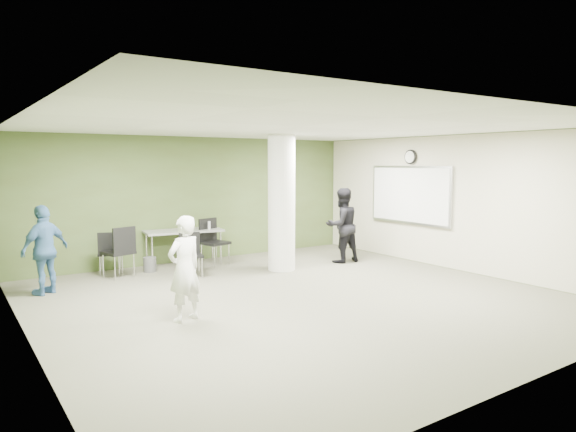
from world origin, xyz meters
TOP-DOWN VIEW (x-y plane):
  - floor at (0.00, 0.00)m, footprint 8.00×8.00m
  - ceiling at (0.00, 0.00)m, footprint 8.00×8.00m
  - wall_back at (0.00, 4.00)m, footprint 8.00×2.80m
  - wall_left at (-4.00, 0.00)m, footprint 0.02×8.00m
  - wall_right_cream at (4.00, 0.00)m, footprint 0.02×8.00m
  - column at (1.00, 2.00)m, footprint 0.56×0.56m
  - whiteboard at (3.92, 1.20)m, footprint 0.05×2.30m
  - wall_clock at (3.92, 1.20)m, footprint 0.06×0.32m
  - folding_table at (-0.51, 3.55)m, footprint 1.72×0.92m
  - wastebasket at (-1.34, 3.35)m, footprint 0.26×0.26m
  - chair_back_left at (-1.99, 3.10)m, footprint 0.61×0.61m
  - chair_back_right at (-2.09, 3.50)m, footprint 0.55×0.55m
  - chair_table_left at (-0.81, 2.50)m, footprint 0.52×0.52m
  - chair_table_right at (0.03, 3.27)m, footprint 0.62×0.62m
  - woman_white at (-2.04, -0.11)m, footprint 0.62×0.49m
  - man_black at (2.56, 1.92)m, footprint 0.85×0.68m
  - man_blue at (-3.40, 2.61)m, footprint 0.96×0.77m

SIDE VIEW (x-z plane):
  - floor at x=0.00m, z-range 0.00..0.00m
  - wastebasket at x=-1.34m, z-range 0.00..0.30m
  - chair_table_left at x=-0.81m, z-range 0.07..0.92m
  - chair_back_right at x=-2.09m, z-range 0.07..0.94m
  - chair_back_left at x=-1.99m, z-range 0.09..1.09m
  - chair_table_right at x=0.03m, z-range 0.09..1.10m
  - folding_table at x=-0.51m, z-range 0.22..1.24m
  - woman_white at x=-2.04m, z-range 0.00..1.49m
  - man_blue at x=-3.40m, z-range 0.00..1.52m
  - man_black at x=2.56m, z-range 0.00..1.66m
  - wall_back at x=0.00m, z-range 1.39..1.41m
  - wall_left at x=-4.00m, z-range 0.00..2.80m
  - wall_right_cream at x=4.00m, z-range 0.00..2.80m
  - column at x=1.00m, z-range 0.00..2.80m
  - whiteboard at x=3.92m, z-range 0.85..2.15m
  - wall_clock at x=3.92m, z-range 2.19..2.51m
  - ceiling at x=0.00m, z-range 2.80..2.80m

